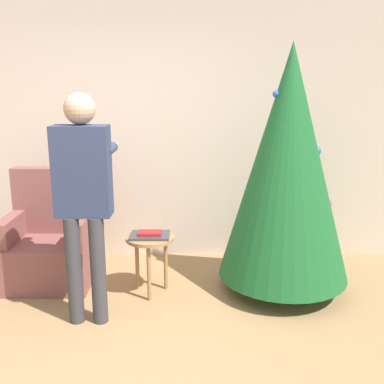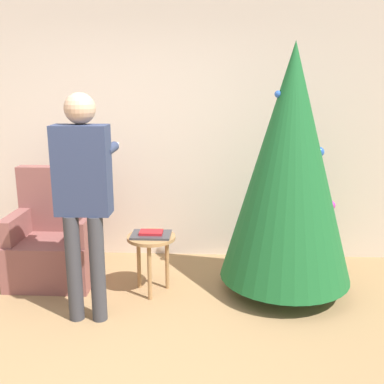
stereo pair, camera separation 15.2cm
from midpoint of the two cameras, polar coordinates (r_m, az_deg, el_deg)
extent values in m
plane|color=#99754C|center=(3.17, -11.34, -22.69)|extent=(14.00, 14.00, 0.00)
cube|color=beige|center=(4.78, -6.80, 7.53)|extent=(8.00, 0.06, 2.70)
cylinder|color=brown|center=(4.30, 10.26, -11.09)|extent=(0.10, 0.10, 0.15)
cone|color=#195B28|center=(3.97, 10.94, 3.45)|extent=(1.16, 1.16, 2.05)
sphere|color=#2856B2|center=(4.08, 14.45, 5.05)|extent=(0.09, 0.09, 0.09)
sphere|color=#B23399|center=(4.23, 15.79, -1.44)|extent=(0.09, 0.09, 0.09)
sphere|color=gold|center=(4.31, 16.10, -3.69)|extent=(0.07, 0.07, 0.07)
sphere|color=#B23399|center=(4.11, 14.26, 4.99)|extent=(0.09, 0.09, 0.09)
sphere|color=#2856B2|center=(3.86, 9.51, 12.17)|extent=(0.06, 0.06, 0.06)
cube|color=brown|center=(4.52, -18.45, -8.41)|extent=(0.78, 0.66, 0.43)
cube|color=brown|center=(4.58, -17.94, -0.98)|extent=(0.78, 0.14, 0.64)
cube|color=brown|center=(4.52, -22.75, -4.25)|extent=(0.12, 0.59, 0.24)
cube|color=brown|center=(4.31, -14.61, -4.48)|extent=(0.12, 0.59, 0.24)
cylinder|color=#38383D|center=(3.69, -15.90, -9.60)|extent=(0.12, 0.12, 0.87)
cylinder|color=#38383D|center=(3.64, -13.01, -9.73)|extent=(0.12, 0.12, 0.87)
cube|color=#2D3856|center=(3.49, -14.99, 2.54)|extent=(0.42, 0.20, 0.69)
sphere|color=tan|center=(3.47, -15.32, 10.17)|extent=(0.24, 0.24, 0.24)
cylinder|color=#2D3856|center=(3.70, -17.04, 5.19)|extent=(0.08, 0.30, 0.08)
cylinder|color=#2D3856|center=(3.61, -11.61, 5.31)|extent=(0.08, 0.30, 0.08)
cube|color=white|center=(3.79, -11.03, 5.75)|extent=(0.04, 0.14, 0.04)
cylinder|color=#A37547|center=(4.02, -6.44, -5.83)|extent=(0.43, 0.43, 0.03)
cylinder|color=#A37547|center=(3.98, -6.59, -10.22)|extent=(0.04, 0.04, 0.51)
cylinder|color=#A37547|center=(4.17, -4.41, -8.99)|extent=(0.04, 0.04, 0.51)
cylinder|color=#A37547|center=(4.20, -8.01, -8.92)|extent=(0.04, 0.04, 0.51)
cube|color=#38383D|center=(4.01, -6.45, -5.50)|extent=(0.35, 0.25, 0.02)
cube|color=#B21E23|center=(4.00, -6.46, -5.20)|extent=(0.20, 0.13, 0.02)
camera|label=1|loc=(0.08, -91.19, -0.30)|focal=42.00mm
camera|label=2|loc=(0.08, 88.81, 0.30)|focal=42.00mm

